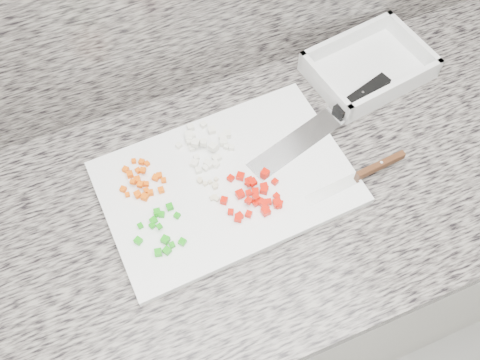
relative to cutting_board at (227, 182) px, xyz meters
The scene contains 11 objects.
cabinet 0.48m from the cutting_board, 45.44° to the right, with size 3.92×0.62×0.86m, color silver.
countertop 0.06m from the cutting_board, 45.44° to the right, with size 3.96×0.64×0.04m, color slate.
cutting_board is the anchor object (origin of this frame).
carrot_pile 0.16m from the cutting_board, 159.35° to the left, with size 0.09×0.10×0.02m.
onion_pile 0.09m from the cutting_board, 96.31° to the left, with size 0.12×0.12×0.02m.
green_pepper_pile 0.16m from the cutting_board, 160.20° to the right, with size 0.10×0.10×0.02m.
red_pepper_pile 0.07m from the cutting_board, 57.51° to the right, with size 0.12×0.11×0.02m.
garlic_pile 0.04m from the cutting_board, behind, with size 0.04×0.06×0.01m.
chef_knife 0.29m from the cutting_board, 12.09° to the left, with size 0.37×0.14×0.02m.
paring_knife 0.28m from the cutting_board, 19.22° to the right, with size 0.22×0.04×0.02m.
tray 0.42m from the cutting_board, 20.01° to the left, with size 0.28×0.22×0.05m.
Camera 1 is at (-0.21, 0.98, 1.81)m, focal length 40.00 mm.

